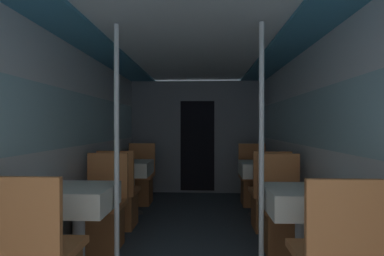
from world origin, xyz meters
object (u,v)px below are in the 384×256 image
at_px(dining_table_right_1, 260,171).
at_px(dining_table_left_0, 79,203).
at_px(support_pole_left_0, 117,151).
at_px(chair_right_far_0, 283,222).
at_px(chair_left_far_1, 140,185).
at_px(dining_table_left_1, 131,171).
at_px(support_pole_right_0, 261,152).
at_px(chair_right_far_1, 254,186).
at_px(chair_left_far_0, 102,219).
at_px(chair_right_near_1, 269,205).
at_px(chair_left_near_1, 120,204).
at_px(dining_table_right_0, 301,205).

bearing_deg(dining_table_right_1, dining_table_left_0, -135.90).
distance_m(support_pole_left_0, chair_right_far_0, 1.80).
bearing_deg(chair_right_far_0, chair_left_far_1, -44.10).
xyz_separation_m(dining_table_left_0, dining_table_left_1, (0.00, 1.79, 0.00)).
height_order(chair_right_far_0, support_pole_right_0, support_pole_right_0).
bearing_deg(chair_right_far_1, dining_table_left_1, 17.45).
bearing_deg(chair_left_far_0, chair_right_near_1, -161.20).
bearing_deg(chair_left_near_1, dining_table_left_0, -90.00).
distance_m(chair_left_far_1, chair_right_near_1, 2.18).
relative_size(dining_table_left_0, dining_table_right_1, 1.00).
height_order(chair_left_far_0, support_pole_left_0, support_pole_left_0).
xyz_separation_m(dining_table_right_0, dining_table_right_1, (0.00, 1.79, 0.00)).
distance_m(dining_table_left_0, support_pole_left_0, 0.54).
bearing_deg(chair_right_near_1, support_pole_right_0, -105.00).
distance_m(chair_left_near_1, chair_right_near_1, 1.84).
xyz_separation_m(chair_left_far_0, chair_right_near_1, (1.84, 0.63, 0.00)).
xyz_separation_m(support_pole_left_0, chair_right_far_0, (1.52, 0.58, -0.76)).
relative_size(dining_table_left_1, chair_right_far_1, 0.78).
distance_m(chair_left_far_0, chair_left_far_1, 1.79).
distance_m(support_pole_left_0, chair_left_near_1, 1.46).
height_order(dining_table_left_0, chair_right_near_1, chair_right_near_1).
height_order(dining_table_right_0, chair_right_near_1, chair_right_near_1).
bearing_deg(support_pole_right_0, dining_table_left_0, 180.00).
bearing_deg(support_pole_left_0, support_pole_right_0, 0.00).
height_order(support_pole_left_0, chair_left_far_1, support_pole_left_0).
bearing_deg(chair_left_far_0, chair_left_near_1, -90.00).
distance_m(dining_table_left_1, chair_right_near_1, 1.96).
height_order(chair_left_near_1, chair_right_near_1, same).
distance_m(dining_table_right_1, chair_right_far_1, 0.66).
distance_m(chair_right_near_1, chair_right_far_1, 1.16).
distance_m(dining_table_left_1, chair_left_near_1, 0.66).
xyz_separation_m(dining_table_left_0, chair_left_far_1, (-0.00, 2.37, -0.32)).
bearing_deg(chair_right_near_1, chair_right_far_0, -90.00).
height_order(dining_table_left_0, chair_right_far_1, chair_right_far_1).
distance_m(chair_right_far_0, chair_right_near_1, 0.63).
bearing_deg(dining_table_right_1, chair_left_far_1, 162.55).
distance_m(dining_table_left_0, chair_left_near_1, 1.25).
bearing_deg(chair_left_near_1, chair_right_far_1, 32.15).
height_order(support_pole_left_0, dining_table_right_0, support_pole_left_0).
xyz_separation_m(chair_left_near_1, support_pole_right_0, (1.52, -1.21, 0.76)).
height_order(support_pole_right_0, chair_right_near_1, support_pole_right_0).
bearing_deg(chair_left_near_1, chair_left_far_0, -90.00).
xyz_separation_m(dining_table_left_1, chair_right_near_1, (1.84, -0.58, -0.32)).
xyz_separation_m(chair_left_near_1, dining_table_right_1, (1.84, 0.58, 0.32)).
height_order(dining_table_left_0, chair_left_far_1, chair_left_far_1).
bearing_deg(chair_left_far_0, dining_table_right_1, -146.78).
relative_size(chair_left_near_1, chair_right_near_1, 1.00).
height_order(chair_left_near_1, dining_table_right_1, chair_left_near_1).
bearing_deg(dining_table_left_1, support_pole_right_0, -49.61).
xyz_separation_m(dining_table_left_0, chair_right_far_0, (1.84, 0.58, -0.32)).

